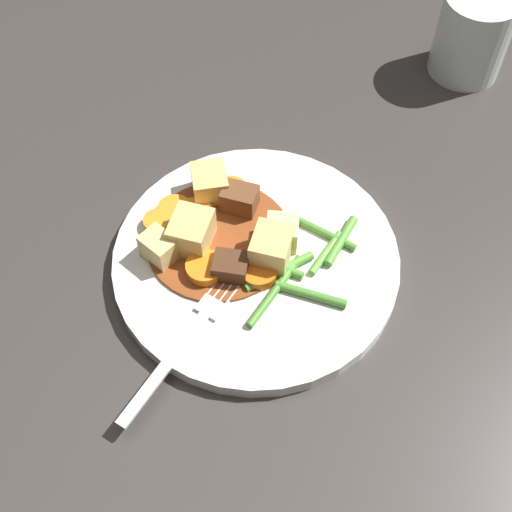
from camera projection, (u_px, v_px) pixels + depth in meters
name	position (u px, v px, depth m)	size (l,w,h in m)	color
ground_plane	(256.00, 265.00, 0.64)	(3.00, 3.00, 0.00)	#383330
dinner_plate	(256.00, 261.00, 0.63)	(0.26, 0.26, 0.02)	white
stew_sauce	(219.00, 239.00, 0.64)	(0.13, 0.13, 0.00)	brown
carrot_slice_0	(157.00, 223.00, 0.64)	(0.03, 0.03, 0.01)	orange
carrot_slice_1	(259.00, 272.00, 0.61)	(0.03, 0.03, 0.01)	orange
carrot_slice_2	(195.00, 215.00, 0.65)	(0.03, 0.03, 0.01)	orange
carrot_slice_3	(205.00, 269.00, 0.61)	(0.03, 0.03, 0.01)	orange
carrot_slice_4	(175.00, 211.00, 0.65)	(0.03, 0.03, 0.01)	orange
carrot_slice_5	(230.00, 193.00, 0.66)	(0.03, 0.03, 0.01)	orange
potato_chunk_0	(282.00, 233.00, 0.63)	(0.03, 0.03, 0.03)	#EAD68C
potato_chunk_1	(191.00, 235.00, 0.62)	(0.04, 0.03, 0.03)	#DBBC6B
potato_chunk_2	(271.00, 249.00, 0.61)	(0.04, 0.03, 0.03)	#DBBC6B
potato_chunk_3	(159.00, 248.00, 0.62)	(0.03, 0.02, 0.03)	#E5CC7A
potato_chunk_4	(210.00, 184.00, 0.66)	(0.03, 0.04, 0.03)	#DBBC6B
meat_chunk_0	(240.00, 200.00, 0.65)	(0.02, 0.03, 0.03)	brown
meat_chunk_1	(231.00, 267.00, 0.61)	(0.03, 0.03, 0.02)	#4C2B19
green_bean_0	(268.00, 245.00, 0.63)	(0.01, 0.01, 0.08)	#599E38
green_bean_1	(311.00, 294.00, 0.60)	(0.01, 0.01, 0.06)	#4C8E33
green_bean_2	(279.00, 271.00, 0.61)	(0.01, 0.01, 0.07)	#599E38
green_bean_3	(326.00, 253.00, 0.63)	(0.01, 0.01, 0.05)	#66AD42
green_bean_4	(321.00, 231.00, 0.64)	(0.01, 0.01, 0.07)	#4C8E33
green_bean_5	(341.00, 241.00, 0.63)	(0.01, 0.01, 0.06)	#599E38
green_bean_6	(275.00, 291.00, 0.60)	(0.01, 0.01, 0.08)	#4C8E33
green_bean_7	(277.00, 266.00, 0.62)	(0.01, 0.01, 0.05)	#4C8E33
fork	(190.00, 334.00, 0.58)	(0.07, 0.17, 0.00)	silver
water_glass	(473.00, 35.00, 0.75)	(0.08, 0.08, 0.09)	silver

